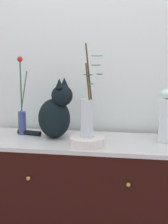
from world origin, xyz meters
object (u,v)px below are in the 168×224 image
at_px(cat_sitting, 56,113).
at_px(jar_lidded_porcelain, 168,116).
at_px(vase_slim_green, 22,115).
at_px(bowl_porcelain, 87,141).
at_px(sideboard, 84,199).
at_px(vase_glass_clear, 87,115).

xyz_separation_m(cat_sitting, jar_lidded_porcelain, (0.70, 0.03, 0.00)).
height_order(vase_slim_green, jar_lidded_porcelain, vase_slim_green).
bearing_deg(bowl_porcelain, sideboard, 107.52).
height_order(sideboard, vase_slim_green, vase_slim_green).
bearing_deg(vase_glass_clear, cat_sitting, 148.31).
height_order(sideboard, vase_glass_clear, vase_glass_clear).
height_order(sideboard, bowl_porcelain, bowl_porcelain).
relative_size(sideboard, cat_sitting, 3.35).
xyz_separation_m(cat_sitting, vase_slim_green, (-0.24, 0.05, -0.03)).
bearing_deg(cat_sitting, jar_lidded_porcelain, 2.63).
bearing_deg(jar_lidded_porcelain, bowl_porcelain, -160.42).
bearing_deg(vase_glass_clear, bowl_porcelain, 148.15).
bearing_deg(jar_lidded_porcelain, sideboard, -173.60).
bearing_deg(vase_glass_clear, sideboard, 108.53).
bearing_deg(jar_lidded_porcelain, vase_slim_green, 178.69).
relative_size(sideboard, vase_glass_clear, 2.40).
height_order(sideboard, jar_lidded_porcelain, jar_lidded_porcelain).
height_order(vase_slim_green, bowl_porcelain, vase_slim_green).
bearing_deg(bowl_porcelain, jar_lidded_porcelain, 19.58).
distance_m(vase_slim_green, vase_glass_clear, 0.51).
bearing_deg(bowl_porcelain, vase_slim_green, 157.67).
relative_size(bowl_porcelain, jar_lidded_porcelain, 0.58).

